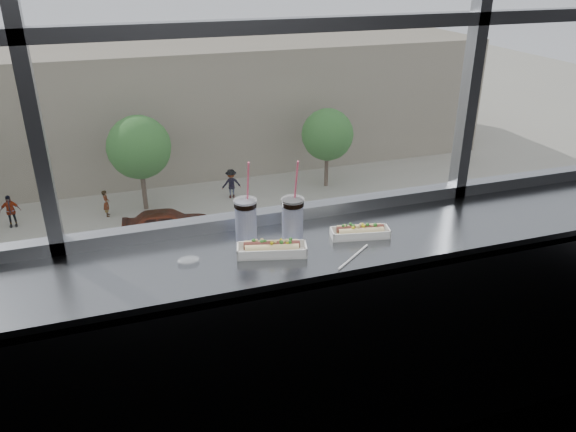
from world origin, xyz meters
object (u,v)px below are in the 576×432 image
object	(u,v)px
car_near_d	(353,274)
pedestrian_b	(106,201)
tree_right	(327,135)
car_far_b	(167,219)
soda_cup_left	(246,218)
car_near_e	(498,247)
tree_center	(139,147)
hotdog_tray_left	(272,248)
car_near_c	(123,317)
hotdog_tray_right	(360,231)
soda_cup_right	(293,217)
wrapper	(188,260)
loose_straw	(353,257)
pedestrian_c	(231,181)
pedestrian_a	(10,208)

from	to	relation	value
car_near_d	pedestrian_b	bearing A→B (deg)	39.29
tree_right	car_far_b	bearing A→B (deg)	-158.93
soda_cup_left	car_near_e	distance (m)	25.14
car_near_e	tree_center	size ratio (longest dim) A/B	1.16
car_far_b	hotdog_tray_left	bearing A→B (deg)	-178.83
car_near_c	car_near_e	size ratio (longest dim) A/B	0.91
hotdog_tray_right	tree_center	bearing A→B (deg)	100.19
car_near_e	hotdog_tray_right	bearing A→B (deg)	136.90
hotdog_tray_right	soda_cup_right	size ratio (longest dim) A/B	0.73
hotdog_tray_right	tree_right	distance (m)	31.84
car_near_e	hotdog_tray_left	bearing A→B (deg)	136.16
hotdog_tray_left	soda_cup_right	size ratio (longest dim) A/B	0.82
soda_cup_left	pedestrian_b	bearing A→B (deg)	92.09
soda_cup_right	tree_center	bearing A→B (deg)	88.18
wrapper	tree_right	xyz separation A→B (m)	(12.48, 28.27, -8.76)
loose_straw	tree_center	size ratio (longest dim) A/B	0.05
hotdog_tray_left	soda_cup_right	world-z (taller)	soda_cup_right
tree_center	car_near_d	bearing A→B (deg)	-58.31
hotdog_tray_right	car_far_b	world-z (taller)	hotdog_tray_right
soda_cup_left	car_near_d	size ratio (longest dim) A/B	0.06
car_near_c	car_near_d	xyz separation A→B (m)	(9.35, 0.00, 0.08)
soda_cup_right	car_far_b	distance (m)	26.70
loose_straw	pedestrian_b	size ratio (longest dim) A/B	0.14
soda_cup_right	car_far_b	bearing A→B (deg)	86.18
car_near_c	tree_center	bearing A→B (deg)	-10.35
soda_cup_right	loose_straw	distance (m)	0.33
car_near_d	tree_right	bearing A→B (deg)	-16.95
hotdog_tray_right	soda_cup_right	world-z (taller)	soda_cup_right
soda_cup_right	pedestrian_c	size ratio (longest dim) A/B	0.18
tree_right	wrapper	bearing A→B (deg)	-113.81
loose_straw	pedestrian_c	world-z (taller)	loose_straw
hotdog_tray_left	pedestrian_a	size ratio (longest dim) A/B	0.15
loose_straw	car_near_e	world-z (taller)	loose_straw
soda_cup_left	hotdog_tray_right	bearing A→B (deg)	-13.97
car_near_e	car_near_c	bearing A→B (deg)	90.01
hotdog_tray_right	car_far_b	bearing A→B (deg)	98.30
hotdog_tray_left	wrapper	size ratio (longest dim) A/B	3.25
loose_straw	car_near_d	xyz separation A→B (m)	(8.11, 16.46, -11.00)
wrapper	pedestrian_c	size ratio (longest dim) A/B	0.05
car_near_c	car_far_b	xyz separation A→B (m)	(2.66, 8.00, 0.06)
pedestrian_b	pedestrian_a	size ratio (longest dim) A/B	0.86
loose_straw	tree_right	size ratio (longest dim) A/B	0.05
pedestrian_c	tree_center	xyz separation A→B (m)	(-5.04, -0.04, 2.60)
hotdog_tray_right	tree_right	size ratio (longest dim) A/B	0.06
wrapper	car_near_d	bearing A→B (deg)	61.64
car_near_e	pedestrian_a	size ratio (longest dim) A/B	2.98
car_far_b	hotdog_tray_right	bearing A→B (deg)	-177.83
hotdog_tray_right	wrapper	size ratio (longest dim) A/B	2.89
tree_right	soda_cup_right	bearing A→B (deg)	-113.03
pedestrian_c	tree_center	bearing A→B (deg)	0.49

